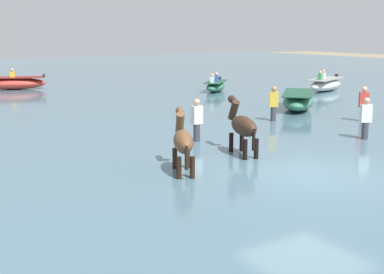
# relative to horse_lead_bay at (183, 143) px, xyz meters

# --- Properties ---
(ground_plane) EXTENTS (120.00, 120.00, 0.00)m
(ground_plane) POSITION_rel_horse_lead_bay_xyz_m (2.38, -1.70, -1.06)
(ground_plane) COLOR #84755B
(water_surface) EXTENTS (90.00, 90.00, 0.36)m
(water_surface) POSITION_rel_horse_lead_bay_xyz_m (2.38, 8.30, -0.88)
(water_surface) COLOR #476675
(water_surface) RESTS_ON ground
(horse_lead_bay) EXTENTS (0.98, 1.61, 1.80)m
(horse_lead_bay) POSITION_rel_horse_lead_bay_xyz_m (0.00, 0.00, 0.00)
(horse_lead_bay) COLOR brown
(horse_lead_bay) RESTS_ON ground
(horse_trailing_dark_bay) EXTENTS (0.76, 1.71, 1.86)m
(horse_trailing_dark_bay) POSITION_rel_horse_lead_bay_xyz_m (2.25, 0.64, 0.03)
(horse_trailing_dark_bay) COLOR #382319
(horse_trailing_dark_bay) RESTS_ON ground
(boat_distant_east) EXTENTS (3.30, 3.22, 0.71)m
(boat_distant_east) POSITION_rel_horse_lead_bay_xyz_m (9.24, 5.76, -0.35)
(boat_distant_east) COLOR #337556
(boat_distant_east) RESTS_ON water_surface
(boat_near_starboard) EXTENTS (3.73, 2.44, 1.17)m
(boat_near_starboard) POSITION_rel_horse_lead_bay_xyz_m (1.22, 19.98, -0.36)
(boat_near_starboard) COLOR #BC382D
(boat_near_starboard) RESTS_ON water_surface
(boat_far_inshore) EXTENTS (2.47, 2.43, 1.02)m
(boat_far_inshore) POSITION_rel_horse_lead_bay_xyz_m (10.22, 13.05, -0.42)
(boat_far_inshore) COLOR #337556
(boat_far_inshore) RESTS_ON water_surface
(boat_far_offshore) EXTENTS (3.54, 2.31, 1.14)m
(boat_far_offshore) POSITION_rel_horse_lead_bay_xyz_m (15.44, 10.00, -0.37)
(boat_far_offshore) COLOR silver
(boat_far_offshore) RESTS_ON water_surface
(person_spectator_far) EXTENTS (0.33, 0.22, 1.63)m
(person_spectator_far) POSITION_rel_horse_lead_bay_xyz_m (2.19, 2.74, -0.20)
(person_spectator_far) COLOR #383842
(person_spectator_far) RESTS_ON ground
(person_onlooker_left) EXTENTS (0.38, 0.34, 1.63)m
(person_onlooker_left) POSITION_rel_horse_lead_bay_xyz_m (6.63, 0.22, -0.20)
(person_onlooker_left) COLOR #383842
(person_onlooker_left) RESTS_ON ground
(person_wading_close) EXTENTS (0.38, 0.35, 1.63)m
(person_wading_close) POSITION_rel_horse_lead_bay_xyz_m (9.12, 2.32, -0.20)
(person_wading_close) COLOR #383842
(person_wading_close) RESTS_ON ground
(person_wading_mid) EXTENTS (0.38, 0.35, 1.63)m
(person_wading_mid) POSITION_rel_horse_lead_bay_xyz_m (6.48, 4.17, -0.20)
(person_wading_mid) COLOR #383842
(person_wading_mid) RESTS_ON ground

